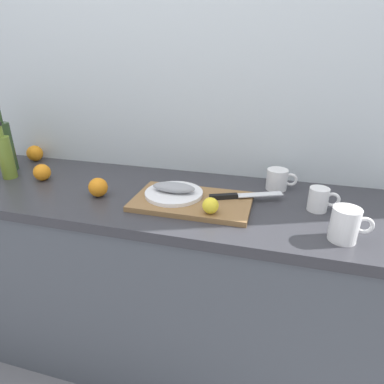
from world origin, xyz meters
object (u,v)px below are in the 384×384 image
(white_plate, at_px, (174,193))
(fish_fillet, at_px, (174,187))
(coffee_mug_1, at_px, (345,225))
(chef_knife, at_px, (237,196))
(olive_oil_bottle, at_px, (6,156))
(orange_0, at_px, (98,187))
(wine_bottle, at_px, (5,145))
(coffee_mug_0, at_px, (319,199))
(coffee_mug_2, at_px, (278,179))
(lemon_0, at_px, (210,206))
(cutting_board, at_px, (192,201))

(white_plate, distance_m, fish_fillet, 0.03)
(coffee_mug_1, bearing_deg, chef_knife, 152.97)
(olive_oil_bottle, height_order, orange_0, olive_oil_bottle)
(white_plate, relative_size, wine_bottle, 0.72)
(fish_fillet, distance_m, coffee_mug_0, 0.55)
(fish_fillet, relative_size, orange_0, 2.22)
(coffee_mug_2, bearing_deg, coffee_mug_1, -59.72)
(lemon_0, relative_size, orange_0, 0.75)
(lemon_0, xyz_separation_m, coffee_mug_2, (0.22, 0.33, -0.00))
(chef_knife, xyz_separation_m, olive_oil_bottle, (-1.06, -0.01, 0.07))
(cutting_board, bearing_deg, orange_0, -175.60)
(chef_knife, height_order, wine_bottle, wine_bottle)
(fish_fillet, xyz_separation_m, coffee_mug_2, (0.39, 0.22, -0.01))
(white_plate, xyz_separation_m, olive_oil_bottle, (-0.81, 0.03, 0.08))
(coffee_mug_2, distance_m, orange_0, 0.75)
(lemon_0, distance_m, olive_oil_bottle, 1.00)
(chef_knife, bearing_deg, white_plate, 166.11)
(wine_bottle, distance_m, coffee_mug_0, 1.45)
(olive_oil_bottle, relative_size, coffee_mug_1, 2.07)
(coffee_mug_0, bearing_deg, cutting_board, -171.21)
(orange_0, bearing_deg, olive_oil_bottle, 171.31)
(olive_oil_bottle, distance_m, orange_0, 0.52)
(white_plate, xyz_separation_m, chef_knife, (0.24, 0.04, 0.00))
(wine_bottle, bearing_deg, olive_oil_bottle, -47.96)
(white_plate, relative_size, coffee_mug_1, 1.82)
(lemon_0, bearing_deg, wine_bottle, 167.58)
(chef_knife, distance_m, wine_bottle, 1.15)
(coffee_mug_2, bearing_deg, cutting_board, -142.62)
(lemon_0, distance_m, coffee_mug_2, 0.40)
(white_plate, relative_size, chef_knife, 0.82)
(cutting_board, height_order, olive_oil_bottle, olive_oil_bottle)
(coffee_mug_1, distance_m, orange_0, 0.91)
(olive_oil_bottle, bearing_deg, orange_0, -8.69)
(wine_bottle, bearing_deg, white_plate, -7.84)
(cutting_board, height_order, lemon_0, lemon_0)
(coffee_mug_0, xyz_separation_m, coffee_mug_2, (-0.15, 0.17, -0.00))
(chef_knife, distance_m, olive_oil_bottle, 1.06)
(olive_oil_bottle, relative_size, orange_0, 3.36)
(coffee_mug_1, bearing_deg, orange_0, 173.97)
(coffee_mug_1, distance_m, coffee_mug_2, 0.42)
(fish_fillet, relative_size, lemon_0, 2.95)
(wine_bottle, relative_size, coffee_mug_2, 2.49)
(fish_fillet, xyz_separation_m, wine_bottle, (-0.90, 0.12, 0.07))
(chef_knife, height_order, lemon_0, lemon_0)
(white_plate, height_order, lemon_0, lemon_0)
(cutting_board, xyz_separation_m, coffee_mug_1, (0.52, -0.13, 0.04))
(chef_knife, distance_m, coffee_mug_0, 0.30)
(coffee_mug_0, xyz_separation_m, orange_0, (-0.85, -0.10, -0.01))
(coffee_mug_1, relative_size, coffee_mug_2, 0.98)
(fish_fillet, bearing_deg, white_plate, 14.04)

